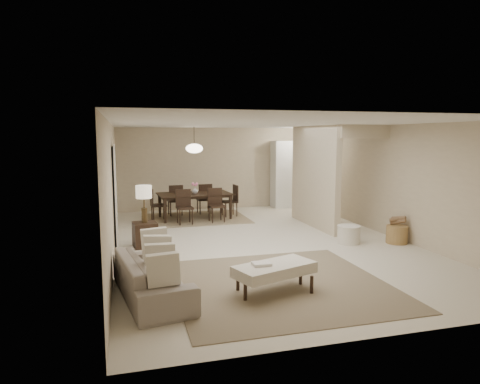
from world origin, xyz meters
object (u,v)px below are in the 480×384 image
object	(u,v)px
wicker_basket	(397,234)
dining_table	(195,206)
round_pouf	(349,235)
side_table	(145,235)
pantry_cabinet	(291,174)
sofa	(152,277)
ottoman_bench	(275,270)

from	to	relation	value
wicker_basket	dining_table	bearing A→B (deg)	133.90
round_pouf	dining_table	world-z (taller)	dining_table
side_table	wicker_basket	bearing A→B (deg)	-12.14
side_table	dining_table	xyz separation A→B (m)	(1.48, 2.71, 0.09)
dining_table	round_pouf	bearing A→B (deg)	-57.05
pantry_cabinet	sofa	world-z (taller)	pantry_cabinet
round_pouf	wicker_basket	bearing A→B (deg)	-14.32
pantry_cabinet	wicker_basket	xyz separation A→B (m)	(0.40, -4.98, -0.86)
side_table	round_pouf	world-z (taller)	side_table
round_pouf	wicker_basket	size ratio (longest dim) A/B	1.09
pantry_cabinet	wicker_basket	bearing A→B (deg)	-85.41
sofa	wicker_basket	bearing A→B (deg)	-80.58
sofa	round_pouf	xyz separation A→B (m)	(4.21, 1.99, -0.10)
wicker_basket	dining_table	world-z (taller)	dining_table
ottoman_bench	side_table	xyz separation A→B (m)	(-1.67, 3.15, -0.09)
sofa	wicker_basket	xyz separation A→B (m)	(5.20, 1.74, -0.10)
ottoman_bench	sofa	bearing A→B (deg)	151.03
pantry_cabinet	wicker_basket	distance (m)	5.07
sofa	dining_table	xyz separation A→B (m)	(1.53, 5.55, 0.06)
pantry_cabinet	sofa	distance (m)	8.29
sofa	ottoman_bench	xyz separation A→B (m)	(1.72, -0.30, 0.05)
pantry_cabinet	round_pouf	bearing A→B (deg)	-97.13
side_table	wicker_basket	size ratio (longest dim) A/B	1.14
sofa	ottoman_bench	bearing A→B (deg)	-108.95
dining_table	side_table	bearing A→B (deg)	-122.63
round_pouf	dining_table	xyz separation A→B (m)	(-2.68, 3.56, 0.16)
pantry_cabinet	dining_table	world-z (taller)	pantry_cabinet
sofa	round_pouf	bearing A→B (deg)	-73.74
pantry_cabinet	side_table	xyz separation A→B (m)	(-4.75, -3.88, -0.80)
ottoman_bench	side_table	bearing A→B (deg)	98.89
pantry_cabinet	side_table	size ratio (longest dim) A/B	4.16
ottoman_bench	round_pouf	xyz separation A→B (m)	(2.49, 2.29, -0.15)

